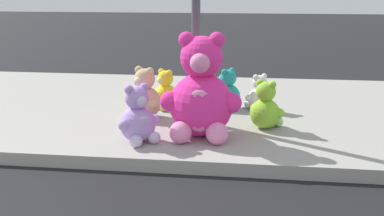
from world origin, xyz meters
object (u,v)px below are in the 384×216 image
plush_teal (227,93)px  plush_yellow (165,93)px  plush_lavender (138,119)px  plush_lime (266,109)px  plush_white (259,95)px  plush_pink_large (201,96)px  plush_tan (144,98)px

plush_teal → plush_yellow: size_ratio=1.03×
plush_lavender → plush_lime: bearing=26.2°
plush_lime → plush_white: 0.86m
plush_pink_large → plush_lime: bearing=28.9°
plush_pink_large → plush_white: bearing=61.5°
plush_yellow → plush_lime: bearing=-28.1°
plush_pink_large → plush_lavender: 0.77m
plush_white → plush_lavender: bearing=-131.3°
plush_lavender → plush_tan: size_ratio=0.96×
plush_yellow → plush_tan: bearing=-108.7°
plush_teal → plush_white: plush_teal is taller
plush_lime → plush_teal: plush_lime is taller
plush_white → plush_lavender: plush_lavender is taller
plush_white → plush_lavender: size_ratio=0.78×
plush_pink_large → plush_teal: plush_pink_large is taller
plush_pink_large → plush_teal: bearing=79.5°
plush_tan → plush_lavender: bearing=-80.8°
plush_lime → plush_yellow: bearing=151.9°
plush_lime → plush_lavender: size_ratio=0.91×
plush_pink_large → plush_yellow: 1.38m
plush_pink_large → plush_lavender: bearing=-157.0°
plush_lime → plush_yellow: size_ratio=1.07×
plush_pink_large → plush_white: plush_pink_large is taller
plush_lime → plush_lavender: plush_lavender is taller
plush_pink_large → plush_yellow: size_ratio=2.14×
plush_lavender → plush_teal: bearing=59.6°
plush_teal → plush_lavender: bearing=-120.4°
plush_lime → plush_yellow: plush_lime is taller
plush_lime → plush_yellow: (-1.42, 0.76, -0.02)m
plush_tan → plush_teal: bearing=30.5°
plush_pink_large → plush_teal: (0.24, 1.28, -0.25)m
plush_white → plush_lavender: (-1.38, -1.57, 0.06)m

